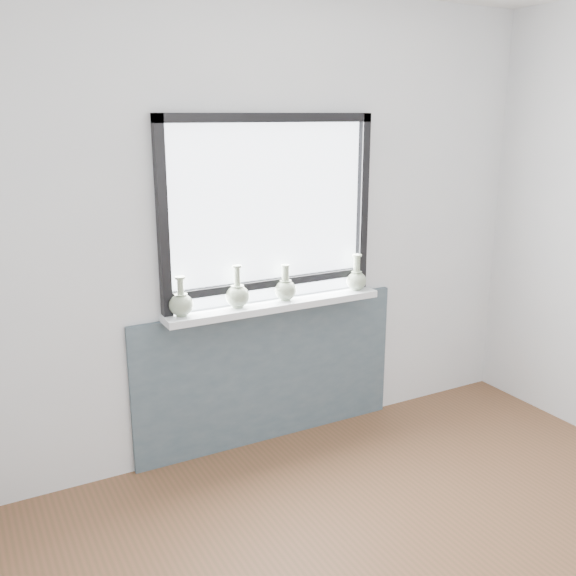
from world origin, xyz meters
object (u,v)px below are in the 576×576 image
windowsill (275,305)px  vase_c (285,288)px  vase_d (356,279)px  vase_b (238,294)px  vase_a (181,303)px

windowsill → vase_c: vase_c is taller
windowsill → vase_d: 0.57m
windowsill → vase_c: size_ratio=6.28×
vase_b → vase_c: vase_b is taller
vase_b → vase_d: 0.79m
windowsill → vase_a: vase_a is taller
vase_b → vase_d: (0.79, -0.01, -0.00)m
windowsill → vase_b: 0.25m
vase_a → windowsill: bearing=-0.4°
vase_a → vase_d: vase_d is taller
windowsill → vase_b: size_ratio=5.50×
windowsill → vase_b: bearing=178.0°
windowsill → vase_d: bearing=-0.6°
vase_c → vase_d: bearing=-1.0°
vase_a → vase_b: vase_b is taller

